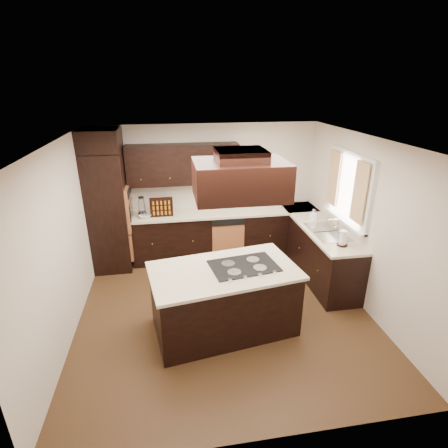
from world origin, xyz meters
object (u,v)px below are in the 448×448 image
Objects in this scene: spice_rack at (161,207)px; island at (224,300)px; oven_column at (109,212)px; range_hood at (240,179)px.

island is at bearing -70.39° from spice_rack.
island is 2.35m from spice_rack.
oven_column reaches higher than island.
range_hood is (1.88, -2.25, 1.10)m from oven_column.
range_hood reaches higher than spice_rack.
spice_rack is (0.91, 0.02, 0.03)m from oven_column.
spice_rack is (-0.80, 2.12, 0.65)m from island.
oven_column is at bearing 120.11° from island.
oven_column is at bearing 129.74° from range_hood.
oven_column is 1.15× the size of island.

